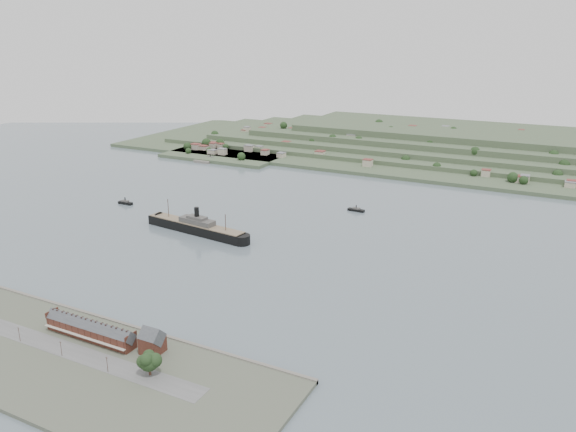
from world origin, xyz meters
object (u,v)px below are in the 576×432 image
at_px(steamship, 193,226).
at_px(fig_tree, 149,361).
at_px(tugboat, 125,203).
at_px(terrace_row, 90,330).
at_px(gabled_building, 152,341).

bearing_deg(steamship, fig_tree, -59.33).
xyz_separation_m(steamship, tugboat, (-102.30, 33.35, -3.11)).
distance_m(steamship, tugboat, 107.64).
relative_size(terrace_row, fig_tree, 4.49).
xyz_separation_m(terrace_row, steamship, (-53.76, 161.69, -2.10)).
xyz_separation_m(terrace_row, tugboat, (-156.06, 195.04, -5.21)).
bearing_deg(terrace_row, fig_tree, -13.92).
bearing_deg(fig_tree, tugboat, 134.75).
relative_size(terrace_row, steamship, 0.52).
bearing_deg(gabled_building, tugboat, 135.38).
height_order(terrace_row, tugboat, terrace_row).
xyz_separation_m(gabled_building, fig_tree, (11.88, -16.26, 1.38)).
relative_size(gabled_building, tugboat, 0.94).
relative_size(tugboat, fig_tree, 1.21).
bearing_deg(gabled_building, fig_tree, -53.84).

